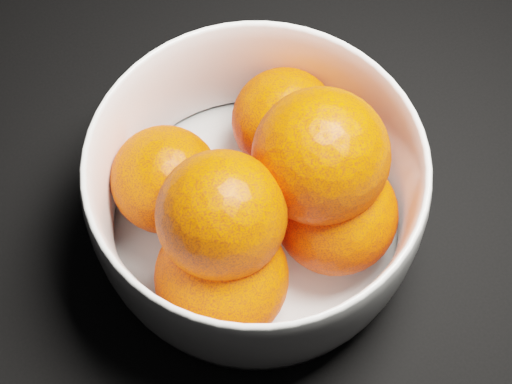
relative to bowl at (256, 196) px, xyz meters
name	(u,v)px	position (x,y,z in m)	size (l,w,h in m)	color
bowl	(256,196)	(0.00, 0.00, 0.00)	(0.23, 0.23, 0.11)	white
orange_pile	(263,197)	(0.00, -0.01, 0.01)	(0.18, 0.18, 0.14)	#FB3B00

